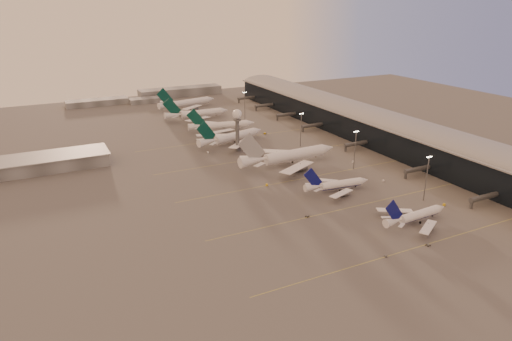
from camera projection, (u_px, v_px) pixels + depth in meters
name	position (u px, v px, depth m)	size (l,w,h in m)	color
ground	(332.00, 223.00, 215.15)	(700.00, 700.00, 0.00)	#535151
taxiway_markings	(319.00, 175.00, 274.67)	(180.00, 185.25, 0.02)	gold
terminal	(365.00, 123.00, 348.85)	(57.00, 362.00, 23.04)	black
hangar	(40.00, 163.00, 281.28)	(82.00, 27.00, 8.50)	slate
radar_tower	(237.00, 122.00, 310.72)	(6.40, 6.40, 31.10)	#55585D
mast_a	(427.00, 176.00, 234.51)	(3.60, 0.56, 25.00)	#55585D
mast_b	(355.00, 148.00, 279.45)	(3.60, 0.56, 25.00)	#55585D
mast_c	(301.00, 128.00, 323.56)	(3.60, 0.56, 25.00)	#55585D
mast_d	(245.00, 104.00, 398.32)	(3.60, 0.56, 25.00)	#55585D
distant_horizon	(157.00, 95.00, 487.96)	(165.00, 37.50, 9.00)	slate
narrowbody_near	(416.00, 217.00, 213.82)	(39.82, 31.73, 15.55)	white
narrowbody_mid	(337.00, 186.00, 249.96)	(40.28, 32.02, 15.75)	white
widebody_white	(289.00, 158.00, 290.55)	(71.20, 56.95, 25.03)	white
greentail_a	(232.00, 139.00, 333.43)	(57.87, 46.12, 21.52)	white
greentail_b	(222.00, 127.00, 365.70)	(55.25, 44.33, 20.14)	white
greentail_c	(197.00, 115.00, 402.78)	(59.65, 48.22, 21.68)	white
greentail_d	(188.00, 104.00, 443.92)	(62.37, 49.80, 23.03)	white
gsv_truck_a	(386.00, 255.00, 186.06)	(4.89, 2.08, 1.92)	#5B5D60
gsv_tug_near	(428.00, 245.00, 194.46)	(2.04, 3.27, 0.92)	#5B5D60
gsv_catering_a	(445.00, 202.00, 232.48)	(5.74, 3.66, 4.35)	yellow
gsv_tug_mid	(307.00, 216.00, 220.60)	(3.39, 3.92, 0.96)	#5B5D60
gsv_truck_b	(384.00, 180.00, 264.24)	(4.96, 1.98, 1.98)	white
gsv_truck_c	(267.00, 184.00, 258.13)	(5.47, 6.07, 2.44)	yellow
gsv_catering_b	(353.00, 159.00, 294.73)	(5.84, 3.88, 4.41)	white
gsv_tug_far	(268.00, 151.00, 316.87)	(4.36, 4.15, 1.08)	white
gsv_truck_d	(207.00, 151.00, 313.63)	(2.33, 5.94, 2.39)	white
gsv_tug_hangar	(265.00, 133.00, 358.53)	(4.61, 3.85, 1.13)	yellow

